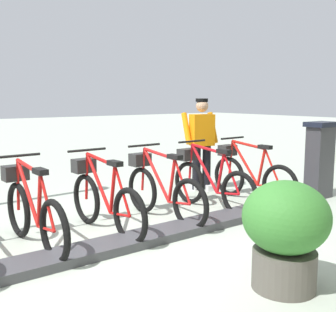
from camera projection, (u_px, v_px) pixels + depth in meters
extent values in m
plane|color=#B1BDAB|center=(111.00, 250.00, 4.58)|extent=(60.00, 60.00, 0.00)
cube|color=#47474C|center=(111.00, 246.00, 4.57)|extent=(0.44, 7.06, 0.10)
cube|color=#38383D|center=(319.00, 162.00, 6.91)|extent=(0.28, 0.44, 1.20)
cube|color=#194C8C|center=(313.00, 141.00, 6.98)|extent=(0.03, 0.30, 0.40)
cube|color=black|center=(321.00, 124.00, 6.82)|extent=(0.36, 0.52, 0.08)
torus|color=black|center=(280.00, 186.00, 6.30)|extent=(0.67, 0.09, 0.67)
torus|color=black|center=(229.00, 176.00, 7.12)|extent=(0.67, 0.09, 0.67)
cylinder|color=red|center=(245.00, 163.00, 6.81)|extent=(0.60, 0.06, 0.70)
cylinder|color=red|center=(261.00, 167.00, 6.55)|extent=(0.16, 0.05, 0.61)
cylinder|color=red|center=(248.00, 145.00, 6.72)|extent=(0.69, 0.07, 0.11)
cylinder|color=red|center=(269.00, 186.00, 6.47)|extent=(0.43, 0.05, 0.09)
cylinder|color=red|center=(272.00, 167.00, 6.38)|extent=(0.33, 0.04, 0.56)
cylinder|color=red|center=(231.00, 159.00, 7.05)|extent=(0.10, 0.04, 0.62)
cube|color=black|center=(265.00, 147.00, 6.46)|extent=(0.22, 0.11, 0.06)
cylinder|color=black|center=(233.00, 138.00, 6.98)|extent=(0.05, 0.54, 0.03)
cube|color=#2D2D2D|center=(227.00, 150.00, 7.09)|extent=(0.21, 0.29, 0.18)
torus|color=black|center=(239.00, 194.00, 5.77)|extent=(0.67, 0.09, 0.67)
torus|color=black|center=(189.00, 183.00, 6.58)|extent=(0.67, 0.09, 0.67)
cylinder|color=red|center=(204.00, 168.00, 6.28)|extent=(0.60, 0.06, 0.70)
cylinder|color=red|center=(221.00, 174.00, 6.02)|extent=(0.16, 0.05, 0.61)
cylinder|color=red|center=(207.00, 149.00, 6.19)|extent=(0.69, 0.07, 0.11)
cylinder|color=red|center=(228.00, 194.00, 5.94)|extent=(0.43, 0.05, 0.09)
cylinder|color=red|center=(231.00, 174.00, 5.85)|extent=(0.33, 0.04, 0.56)
cylinder|color=red|center=(191.00, 164.00, 6.52)|extent=(0.10, 0.04, 0.62)
cube|color=black|center=(224.00, 151.00, 5.93)|extent=(0.22, 0.11, 0.06)
cylinder|color=black|center=(192.00, 141.00, 6.44)|extent=(0.05, 0.54, 0.03)
cube|color=#2D2D2D|center=(187.00, 155.00, 6.56)|extent=(0.21, 0.29, 0.18)
torus|color=black|center=(190.00, 204.00, 5.24)|extent=(0.67, 0.09, 0.67)
torus|color=black|center=(142.00, 190.00, 6.05)|extent=(0.67, 0.09, 0.67)
cylinder|color=red|center=(156.00, 175.00, 5.75)|extent=(0.60, 0.06, 0.70)
cylinder|color=red|center=(172.00, 181.00, 5.49)|extent=(0.16, 0.05, 0.61)
cylinder|color=red|center=(159.00, 154.00, 5.66)|extent=(0.69, 0.07, 0.11)
cylinder|color=red|center=(179.00, 203.00, 5.41)|extent=(0.43, 0.05, 0.09)
cylinder|color=red|center=(182.00, 181.00, 5.32)|extent=(0.33, 0.04, 0.56)
cylinder|color=red|center=(143.00, 170.00, 5.99)|extent=(0.10, 0.04, 0.62)
cube|color=black|center=(175.00, 157.00, 5.40)|extent=(0.22, 0.11, 0.06)
cylinder|color=black|center=(144.00, 145.00, 5.91)|extent=(0.05, 0.54, 0.03)
cube|color=#2D2D2D|center=(140.00, 160.00, 6.03)|extent=(0.21, 0.29, 0.18)
torus|color=black|center=(130.00, 216.00, 4.71)|extent=(0.67, 0.09, 0.67)
torus|color=black|center=(86.00, 199.00, 5.52)|extent=(0.67, 0.09, 0.67)
cylinder|color=red|center=(99.00, 182.00, 5.22)|extent=(0.60, 0.06, 0.70)
cylinder|color=red|center=(113.00, 190.00, 4.96)|extent=(0.16, 0.05, 0.61)
cylinder|color=red|center=(100.00, 160.00, 5.13)|extent=(0.69, 0.07, 0.11)
cylinder|color=red|center=(120.00, 215.00, 4.88)|extent=(0.43, 0.05, 0.09)
cylinder|color=red|center=(122.00, 191.00, 4.79)|extent=(0.33, 0.04, 0.56)
cylinder|color=red|center=(87.00, 177.00, 5.46)|extent=(0.10, 0.04, 0.62)
cube|color=black|center=(115.00, 163.00, 4.87)|extent=(0.22, 0.11, 0.06)
cylinder|color=black|center=(87.00, 150.00, 5.38)|extent=(0.05, 0.54, 0.03)
cube|color=#2D2D2D|center=(84.00, 166.00, 5.50)|extent=(0.21, 0.29, 0.18)
torus|color=black|center=(54.00, 231.00, 4.18)|extent=(0.67, 0.09, 0.67)
torus|color=black|center=(19.00, 210.00, 4.99)|extent=(0.67, 0.09, 0.67)
cylinder|color=red|center=(28.00, 192.00, 4.69)|extent=(0.60, 0.06, 0.70)
cylinder|color=red|center=(39.00, 201.00, 4.43)|extent=(0.16, 0.05, 0.61)
cylinder|color=red|center=(28.00, 167.00, 4.60)|extent=(0.69, 0.07, 0.11)
cylinder|color=red|center=(46.00, 229.00, 4.35)|extent=(0.43, 0.05, 0.09)
cylinder|color=red|center=(47.00, 202.00, 4.26)|extent=(0.33, 0.04, 0.56)
cylinder|color=red|center=(18.00, 185.00, 4.92)|extent=(0.10, 0.04, 0.62)
cube|color=black|center=(40.00, 171.00, 4.33)|extent=(0.22, 0.11, 0.06)
cylinder|color=black|center=(17.00, 156.00, 4.85)|extent=(0.05, 0.54, 0.03)
cube|color=#2D2D2D|center=(15.00, 173.00, 4.97)|extent=(0.21, 0.29, 0.18)
cube|color=white|center=(194.00, 187.00, 7.58)|extent=(0.28, 0.18, 0.10)
cube|color=white|center=(208.00, 187.00, 7.54)|extent=(0.28, 0.18, 0.10)
cylinder|color=black|center=(196.00, 167.00, 7.47)|extent=(0.15, 0.15, 0.82)
cylinder|color=black|center=(207.00, 166.00, 7.54)|extent=(0.15, 0.15, 0.82)
cube|color=orange|center=(202.00, 130.00, 7.41)|extent=(0.37, 0.46, 0.56)
cylinder|color=orange|center=(186.00, 128.00, 7.41)|extent=(0.35, 0.19, 0.57)
cylinder|color=orange|center=(213.00, 128.00, 7.59)|extent=(0.35, 0.19, 0.57)
sphere|color=tan|center=(202.00, 106.00, 7.35)|extent=(0.22, 0.22, 0.22)
cylinder|color=black|center=(202.00, 100.00, 7.36)|extent=(0.22, 0.22, 0.06)
cylinder|color=#59544C|center=(284.00, 269.00, 3.65)|extent=(0.56, 0.56, 0.35)
ellipsoid|color=#398132|center=(286.00, 217.00, 3.58)|extent=(0.76, 0.76, 0.64)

